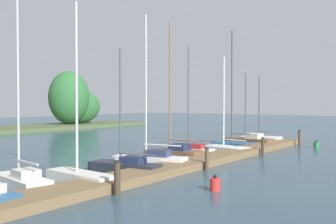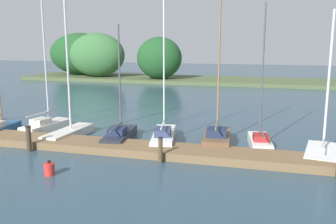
% 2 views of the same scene
% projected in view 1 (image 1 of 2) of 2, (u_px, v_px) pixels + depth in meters
% --- Properties ---
extents(dock_pier, '(27.99, 1.80, 0.35)m').
position_uv_depth(dock_pier, '(192.00, 163.00, 19.55)').
color(dock_pier, brown).
rests_on(dock_pier, ground).
extents(sailboat_2, '(1.51, 3.40, 7.80)m').
position_uv_depth(sailboat_2, '(21.00, 178.00, 14.51)').
color(sailboat_2, silver).
rests_on(sailboat_2, ground).
extents(sailboat_3, '(1.18, 3.76, 7.27)m').
position_uv_depth(sailboat_3, '(78.00, 173.00, 15.53)').
color(sailboat_3, silver).
rests_on(sailboat_3, ground).
extents(sailboat_4, '(1.47, 3.76, 5.73)m').
position_uv_depth(sailboat_4, '(124.00, 166.00, 17.80)').
color(sailboat_4, '#232833').
rests_on(sailboat_4, ground).
extents(sailboat_5, '(1.74, 4.04, 7.70)m').
position_uv_depth(sailboat_5, '(149.00, 159.00, 19.73)').
color(sailboat_5, white).
rests_on(sailboat_5, ground).
extents(sailboat_6, '(1.52, 3.52, 7.77)m').
position_uv_depth(sailboat_6, '(172.00, 152.00, 22.02)').
color(sailboat_6, brown).
rests_on(sailboat_6, ground).
extents(sailboat_7, '(1.29, 3.30, 6.64)m').
position_uv_depth(sailboat_7, '(190.00, 150.00, 23.69)').
color(sailboat_7, white).
rests_on(sailboat_7, ground).
extents(sailboat_8, '(1.78, 3.33, 6.19)m').
position_uv_depth(sailboat_8, '(225.00, 147.00, 25.28)').
color(sailboat_8, white).
rests_on(sailboat_8, ground).
extents(sailboat_9, '(1.69, 3.09, 8.35)m').
position_uv_depth(sailboat_9, '(233.00, 142.00, 27.55)').
color(sailboat_9, '#285684').
rests_on(sailboat_9, ground).
extents(sailboat_10, '(1.51, 3.91, 5.44)m').
position_uv_depth(sailboat_10, '(247.00, 141.00, 29.14)').
color(sailboat_10, brown).
rests_on(sailboat_10, ground).
extents(sailboat_11, '(1.94, 3.39, 5.34)m').
position_uv_depth(sailboat_11, '(260.00, 139.00, 31.01)').
color(sailboat_11, white).
rests_on(sailboat_11, ground).
extents(mooring_piling_1, '(0.26, 0.26, 1.19)m').
position_uv_depth(mooring_piling_1, '(117.00, 178.00, 13.52)').
color(mooring_piling_1, '#3D3323').
rests_on(mooring_piling_1, ground).
extents(mooring_piling_2, '(0.21, 0.21, 1.08)m').
position_uv_depth(mooring_piling_2, '(207.00, 159.00, 18.54)').
color(mooring_piling_2, '#4C3D28').
rests_on(mooring_piling_2, ground).
extents(mooring_piling_3, '(0.20, 0.20, 1.08)m').
position_uv_depth(mooring_piling_3, '(263.00, 146.00, 23.95)').
color(mooring_piling_3, '#3D3323').
rests_on(mooring_piling_3, ground).
extents(mooring_piling_4, '(0.24, 0.24, 1.16)m').
position_uv_depth(mooring_piling_4, '(300.00, 138.00, 29.17)').
color(mooring_piling_4, '#4C3D28').
rests_on(mooring_piling_4, ground).
extents(channel_buoy_0, '(0.38, 0.38, 0.60)m').
position_uv_depth(channel_buoy_0, '(215.00, 184.00, 14.19)').
color(channel_buoy_0, red).
rests_on(channel_buoy_0, ground).
extents(channel_buoy_1, '(0.38, 0.38, 0.53)m').
position_uv_depth(channel_buoy_1, '(316.00, 145.00, 27.57)').
color(channel_buoy_1, '#23843D').
rests_on(channel_buoy_1, ground).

